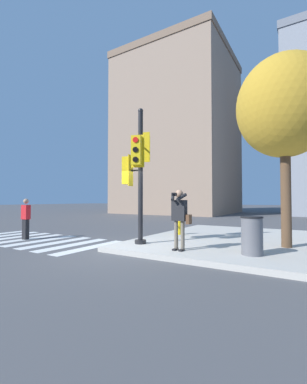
# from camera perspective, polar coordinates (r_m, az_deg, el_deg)

# --- Properties ---
(ground_plane) EXTENTS (160.00, 160.00, 0.00)m
(ground_plane) POSITION_cam_1_polar(r_m,az_deg,el_deg) (8.13, -7.18, -12.82)
(ground_plane) COLOR #4C4C4F
(sidewalk_corner) EXTENTS (8.00, 8.00, 0.15)m
(sidewalk_corner) POSITION_cam_1_polar(r_m,az_deg,el_deg) (9.95, 22.99, -10.22)
(sidewalk_corner) COLOR #BCB7AD
(sidewalk_corner) RESTS_ON ground_plane
(crosswalk_stripes) EXTENTS (6.54, 3.02, 0.01)m
(crosswalk_stripes) POSITION_cam_1_polar(r_m,az_deg,el_deg) (11.20, -24.83, -9.60)
(crosswalk_stripes) COLOR silver
(crosswalk_stripes) RESTS_ON ground_plane
(traffic_signal_pole) EXTENTS (0.97, 1.25, 4.42)m
(traffic_signal_pole) POSITION_cam_1_polar(r_m,az_deg,el_deg) (8.44, -3.51, 6.01)
(traffic_signal_pole) COLOR black
(traffic_signal_pole) RESTS_ON sidewalk_corner
(person_photographer) EXTENTS (0.58, 0.54, 1.70)m
(person_photographer) POSITION_cam_1_polar(r_m,az_deg,el_deg) (7.26, 5.82, -4.86)
(person_photographer) COLOR black
(person_photographer) RESTS_ON sidewalk_corner
(pedestrian_distant) EXTENTS (0.34, 0.20, 1.61)m
(pedestrian_distant) POSITION_cam_1_polar(r_m,az_deg,el_deg) (11.37, -26.52, -5.15)
(pedestrian_distant) COLOR black
(pedestrian_distant) RESTS_ON ground_plane
(street_tree) EXTENTS (2.81, 2.81, 5.80)m
(street_tree) POSITION_cam_1_polar(r_m,az_deg,el_deg) (9.09, 27.10, 16.41)
(street_tree) COLOR brown
(street_tree) RESTS_ON sidewalk_corner
(fire_hydrant) EXTENTS (0.18, 0.24, 0.68)m
(fire_hydrant) POSITION_cam_1_polar(r_m,az_deg,el_deg) (10.60, 5.71, -7.57)
(fire_hydrant) COLOR yellow
(fire_hydrant) RESTS_ON sidewalk_corner
(trash_bin) EXTENTS (0.56, 0.56, 0.99)m
(trash_bin) POSITION_cam_1_polar(r_m,az_deg,el_deg) (7.15, 21.04, -9.01)
(trash_bin) COLOR #5B5B60
(trash_bin) RESTS_ON sidewalk_corner
(building_left) EXTENTS (12.66, 12.12, 19.04)m
(building_left) POSITION_cam_1_polar(r_m,az_deg,el_deg) (32.65, 5.61, 12.37)
(building_left) COLOR gray
(building_left) RESTS_ON ground_plane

